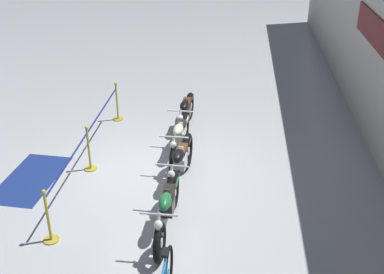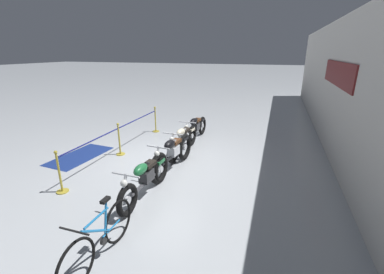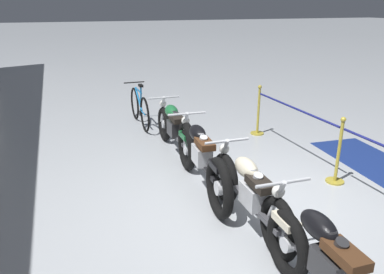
{
  "view_description": "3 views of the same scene",
  "coord_description": "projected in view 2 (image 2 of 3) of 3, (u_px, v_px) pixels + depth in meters",
  "views": [
    {
      "loc": [
        8.95,
        1.76,
        5.44
      ],
      "look_at": [
        -0.66,
        0.84,
        0.51
      ],
      "focal_mm": 45.0,
      "sensor_mm": 36.0,
      "label": 1
    },
    {
      "loc": [
        6.67,
        3.27,
        3.18
      ],
      "look_at": [
        -0.52,
        0.91,
        0.63
      ],
      "focal_mm": 24.0,
      "sensor_mm": 36.0,
      "label": 2
    },
    {
      "loc": [
        -4.08,
        2.56,
        2.61
      ],
      "look_at": [
        1.31,
        0.61,
        0.57
      ],
      "focal_mm": 35.0,
      "sensor_mm": 36.0,
      "label": 3
    }
  ],
  "objects": [
    {
      "name": "bicycle",
      "position": [
        100.0,
        239.0,
        3.99
      ],
      "size": [
        1.78,
        0.48,
        0.98
      ],
      "color": "black",
      "rests_on": "ground"
    },
    {
      "name": "ground_plane",
      "position": [
        159.0,
        158.0,
        7.99
      ],
      "size": [
        120.0,
        120.0,
        0.0
      ],
      "primitive_type": "plane",
      "color": "#B2B7BC"
    },
    {
      "name": "floor_banner",
      "position": [
        80.0,
        156.0,
        8.16
      ],
      "size": [
        2.11,
        1.21,
        0.01
      ],
      "primitive_type": "cube",
      "rotation": [
        0.0,
        0.0,
        -0.08
      ],
      "color": "navy",
      "rests_on": "ground"
    },
    {
      "name": "back_wall",
      "position": [
        361.0,
        101.0,
        5.81
      ],
      "size": [
        28.0,
        0.29,
        4.2
      ],
      "color": "silver",
      "rests_on": "ground"
    },
    {
      "name": "motorcycle_green_3",
      "position": [
        145.0,
        179.0,
        5.76
      ],
      "size": [
        2.18,
        0.62,
        0.92
      ],
      "color": "black",
      "rests_on": "ground"
    },
    {
      "name": "stanchion_mid_right",
      "position": [
        60.0,
        178.0,
        5.98
      ],
      "size": [
        0.28,
        0.28,
        1.05
      ],
      "color": "gold",
      "rests_on": "ground"
    },
    {
      "name": "stanchion_far_left",
      "position": [
        138.0,
        125.0,
        9.15
      ],
      "size": [
        5.14,
        0.28,
        1.05
      ],
      "color": "gold",
      "rests_on": "ground"
    },
    {
      "name": "motorcycle_black_2",
      "position": [
        173.0,
        154.0,
        7.07
      ],
      "size": [
        2.4,
        0.62,
        0.98
      ],
      "color": "black",
      "rests_on": "ground"
    },
    {
      "name": "motorcycle_black_0",
      "position": [
        195.0,
        129.0,
        9.46
      ],
      "size": [
        2.34,
        0.62,
        0.93
      ],
      "color": "black",
      "rests_on": "ground"
    },
    {
      "name": "stanchion_mid_left",
      "position": [
        120.0,
        144.0,
        8.18
      ],
      "size": [
        0.28,
        0.28,
        1.05
      ],
      "color": "gold",
      "rests_on": "ground"
    },
    {
      "name": "motorcycle_cream_1",
      "position": [
        183.0,
        140.0,
        8.25
      ],
      "size": [
        2.3,
        0.62,
        0.93
      ],
      "color": "black",
      "rests_on": "ground"
    }
  ]
}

